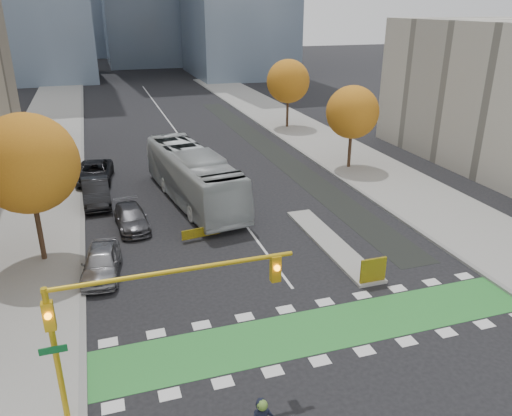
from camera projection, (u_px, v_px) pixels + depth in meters
ground at (338, 350)px, 20.53m from camera, size 300.00×300.00×0.00m
sidewalk_west at (29, 210)px, 34.27m from camera, size 7.00×120.00×0.15m
sidewalk_east at (376, 172)px, 41.96m from camera, size 7.00×120.00×0.15m
curb_west at (83, 204)px, 35.26m from camera, size 0.30×120.00×0.16m
curb_east at (338, 177)px, 40.96m from camera, size 0.30×120.00×0.16m
bike_crossing at (323, 329)px, 21.84m from camera, size 20.00×3.00×0.01m
centre_line at (176, 132)px, 55.75m from camera, size 0.15×70.00×0.01m
bike_lane_paint at (269, 149)px, 49.08m from camera, size 2.50×50.00×0.01m
median_island at (330, 243)px, 29.56m from camera, size 1.60×10.00×0.16m
hazard_board at (373, 270)px, 25.06m from camera, size 1.40×0.12×1.30m
tree_west at (28, 164)px, 25.55m from camera, size 5.20×5.20×8.22m
tree_east_near at (352, 112)px, 41.48m from camera, size 4.40×4.40×7.08m
tree_east_far at (288, 81)px, 55.57m from camera, size 4.80×4.80×7.65m
traffic_signal_west at (134, 306)px, 16.29m from camera, size 8.53×0.56×5.20m
bus at (193, 176)px, 35.45m from camera, size 4.99×13.84×3.77m
parked_car_a at (101, 262)px, 25.91m from camera, size 2.41×4.75×1.55m
parked_car_b at (96, 192)px, 35.30m from camera, size 1.95×5.24×1.71m
parked_car_c at (131, 218)px, 31.55m from camera, size 2.18×4.71×1.33m
parked_car_d at (95, 172)px, 39.74m from camera, size 3.25×5.87×1.55m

